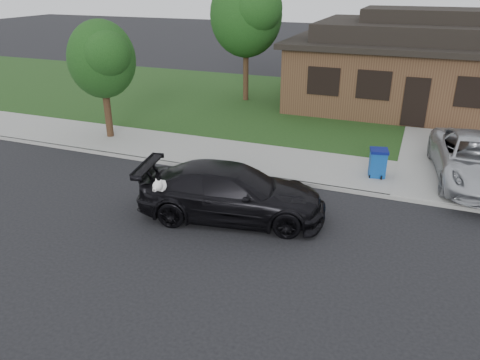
% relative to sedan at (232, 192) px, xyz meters
% --- Properties ---
extents(ground, '(120.00, 120.00, 0.00)m').
position_rel_sedan_xyz_m(ground, '(0.25, -0.71, -0.74)').
color(ground, black).
rests_on(ground, ground).
extents(sidewalk, '(60.00, 3.00, 0.12)m').
position_rel_sedan_xyz_m(sidewalk, '(0.25, 4.29, -0.68)').
color(sidewalk, gray).
rests_on(sidewalk, ground).
extents(curb, '(60.00, 0.12, 0.12)m').
position_rel_sedan_xyz_m(curb, '(0.25, 2.79, -0.68)').
color(curb, gray).
rests_on(curb, ground).
extents(lawn, '(60.00, 13.00, 0.13)m').
position_rel_sedan_xyz_m(lawn, '(0.25, 12.29, -0.68)').
color(lawn, '#193814').
rests_on(lawn, ground).
extents(driveway, '(4.50, 13.00, 0.14)m').
position_rel_sedan_xyz_m(driveway, '(6.25, 9.29, -0.67)').
color(driveway, gray).
rests_on(driveway, ground).
extents(sedan, '(5.40, 2.98, 1.48)m').
position_rel_sedan_xyz_m(sedan, '(0.00, 0.00, 0.00)').
color(sedan, black).
rests_on(sedan, ground).
extents(minivan, '(2.98, 5.44, 1.44)m').
position_rel_sedan_xyz_m(minivan, '(6.35, 4.82, 0.12)').
color(minivan, '#B9BCC1').
rests_on(minivan, driveway).
extents(recycling_bin, '(0.66, 0.66, 0.92)m').
position_rel_sedan_xyz_m(recycling_bin, '(3.44, 4.16, -0.16)').
color(recycling_bin, '#0D408F').
rests_on(recycling_bin, sidewalk).
extents(house, '(12.60, 8.60, 4.65)m').
position_rel_sedan_xyz_m(house, '(4.25, 14.29, 1.39)').
color(house, '#422B1C').
rests_on(house, ground).
extents(tree_0, '(3.78, 3.60, 6.34)m').
position_rel_sedan_xyz_m(tree_0, '(-4.09, 12.17, 3.74)').
color(tree_0, '#332114').
rests_on(tree_0, ground).
extents(tree_2, '(2.73, 2.60, 4.59)m').
position_rel_sedan_xyz_m(tree_2, '(-7.13, 4.40, 2.53)').
color(tree_2, '#332114').
rests_on(tree_2, ground).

